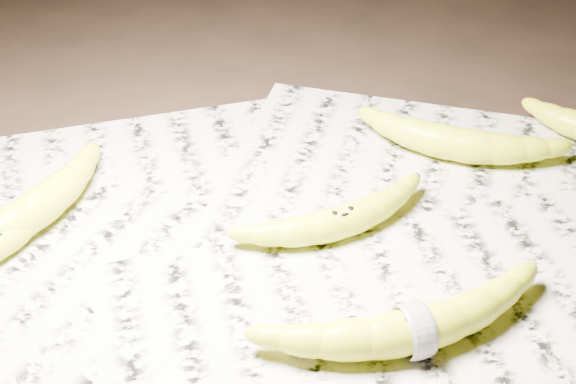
# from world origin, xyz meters

# --- Properties ---
(ground) EXTENTS (3.00, 3.00, 0.00)m
(ground) POSITION_xyz_m (0.00, 0.00, 0.00)
(ground) COLOR black
(ground) RESTS_ON ground
(newspaper_patch) EXTENTS (0.90, 0.70, 0.01)m
(newspaper_patch) POSITION_xyz_m (0.01, -0.03, 0.00)
(newspaper_patch) COLOR #B2AC99
(newspaper_patch) RESTS_ON ground
(banana_left_b) EXTENTS (0.18, 0.21, 0.04)m
(banana_left_b) POSITION_xyz_m (-0.25, 0.03, 0.03)
(banana_left_b) COLOR #CCD11A
(banana_left_b) RESTS_ON newspaper_patch
(banana_center) EXTENTS (0.19, 0.13, 0.03)m
(banana_center) POSITION_xyz_m (0.07, 0.03, 0.03)
(banana_center) COLOR #CCD11A
(banana_center) RESTS_ON newspaper_patch
(banana_taped) EXTENTS (0.25, 0.14, 0.04)m
(banana_taped) POSITION_xyz_m (0.12, -0.11, 0.03)
(banana_taped) COLOR #CCD11A
(banana_taped) RESTS_ON newspaper_patch
(banana_upper_a) EXTENTS (0.21, 0.12, 0.04)m
(banana_upper_a) POSITION_xyz_m (0.20, 0.17, 0.03)
(banana_upper_a) COLOR #CCD11A
(banana_upper_a) RESTS_ON newspaper_patch
(measuring_tape) EXTENTS (0.02, 0.05, 0.05)m
(measuring_tape) POSITION_xyz_m (0.12, -0.11, 0.03)
(measuring_tape) COLOR white
(measuring_tape) RESTS_ON newspaper_patch
(flesh_chunk_c) EXTENTS (0.03, 0.02, 0.02)m
(flesh_chunk_c) POSITION_xyz_m (0.03, -0.12, 0.02)
(flesh_chunk_c) COLOR #FFEEC5
(flesh_chunk_c) RESTS_ON newspaper_patch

